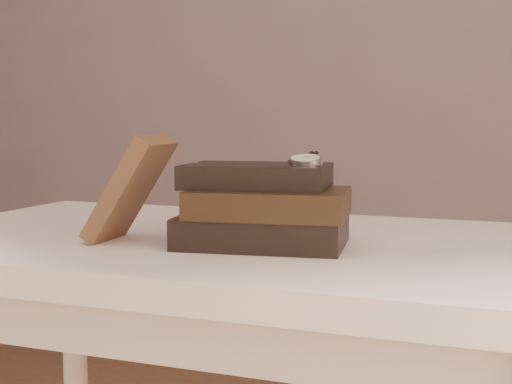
% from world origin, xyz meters
% --- Properties ---
extents(table, '(1.00, 0.60, 0.75)m').
position_xyz_m(table, '(0.00, 0.35, 0.66)').
color(table, white).
rests_on(table, ground).
extents(book_stack, '(0.25, 0.19, 0.11)m').
position_xyz_m(book_stack, '(0.09, 0.29, 0.80)').
color(book_stack, black).
rests_on(book_stack, table).
extents(journal, '(0.12, 0.11, 0.15)m').
position_xyz_m(journal, '(-0.10, 0.25, 0.83)').
color(journal, '#462C1A').
rests_on(journal, table).
extents(pocket_watch, '(0.05, 0.15, 0.02)m').
position_xyz_m(pocket_watch, '(0.15, 0.29, 0.87)').
color(pocket_watch, silver).
rests_on(pocket_watch, book_stack).
extents(eyeglasses, '(0.11, 0.12, 0.05)m').
position_xyz_m(eyeglasses, '(-0.00, 0.36, 0.81)').
color(eyeglasses, silver).
rests_on(eyeglasses, book_stack).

